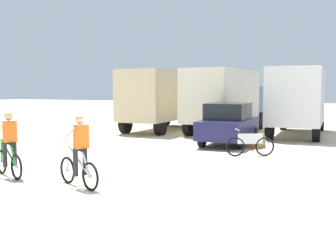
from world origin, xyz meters
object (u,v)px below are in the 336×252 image
object	(u,v)px
box_truck_tan_camper	(161,97)
supply_crate	(251,142)
sedan_parked	(229,124)
cyclist_orange_shirt	(9,146)
cyclist_cowboy_hat	(79,153)
bicycle_spare	(250,145)
box_truck_avon_van	(298,98)
box_truck_cream_rv	(226,98)

from	to	relation	value
box_truck_tan_camper	supply_crate	xyz separation A→B (m)	(6.06, -4.67, -1.65)
sedan_parked	cyclist_orange_shirt	world-z (taller)	cyclist_orange_shirt
cyclist_cowboy_hat	box_truck_tan_camper	bearing A→B (deg)	105.92
sedan_parked	bicycle_spare	world-z (taller)	sedan_parked
box_truck_avon_van	supply_crate	xyz separation A→B (m)	(-1.27, -5.12, -1.65)
box_truck_tan_camper	cyclist_orange_shirt	size ratio (longest dim) A/B	3.74
bicycle_spare	box_truck_cream_rv	bearing A→B (deg)	111.87
box_truck_avon_van	supply_crate	bearing A→B (deg)	-103.96
supply_crate	cyclist_cowboy_hat	bearing A→B (deg)	-105.56
cyclist_orange_shirt	bicycle_spare	distance (m)	7.92
sedan_parked	supply_crate	size ratio (longest dim) A/B	4.34
cyclist_orange_shirt	supply_crate	bearing A→B (deg)	59.85
box_truck_tan_camper	bicycle_spare	distance (m)	9.60
box_truck_avon_van	bicycle_spare	distance (m)	7.53
sedan_parked	cyclist_cowboy_hat	world-z (taller)	cyclist_cowboy_hat
sedan_parked	cyclist_orange_shirt	bearing A→B (deg)	-112.97
box_truck_cream_rv	box_truck_avon_van	size ratio (longest dim) A/B	1.03
box_truck_tan_camper	cyclist_cowboy_hat	distance (m)	13.62
box_truck_cream_rv	cyclist_orange_shirt	bearing A→B (deg)	-100.12
box_truck_tan_camper	box_truck_avon_van	bearing A→B (deg)	3.51
box_truck_cream_rv	sedan_parked	xyz separation A→B (m)	(1.36, -4.38, -0.99)
box_truck_tan_camper	bicycle_spare	bearing A→B (deg)	-46.61
box_truck_tan_camper	cyclist_cowboy_hat	bearing A→B (deg)	-74.08
box_truck_cream_rv	cyclist_cowboy_hat	xyz separation A→B (m)	(0.08, -13.31, -1.03)
box_truck_avon_van	sedan_parked	world-z (taller)	box_truck_avon_van
sedan_parked	box_truck_cream_rv	bearing A→B (deg)	107.26
box_truck_avon_van	supply_crate	size ratio (longest dim) A/B	6.99
box_truck_cream_rv	bicycle_spare	bearing A→B (deg)	-68.13
box_truck_cream_rv	cyclist_orange_shirt	distance (m)	13.34
box_truck_cream_rv	sedan_parked	size ratio (longest dim) A/B	1.65
supply_crate	box_truck_cream_rv	bearing A→B (deg)	116.11
cyclist_cowboy_hat	supply_crate	distance (m)	8.73
sedan_parked	cyclist_orange_shirt	distance (m)	9.47
box_truck_tan_camper	supply_crate	world-z (taller)	box_truck_tan_camper
box_truck_cream_rv	supply_crate	world-z (taller)	box_truck_cream_rv
cyclist_orange_shirt	cyclist_cowboy_hat	xyz separation A→B (m)	(2.41, -0.21, 0.00)
box_truck_avon_van	cyclist_orange_shirt	world-z (taller)	box_truck_avon_van
cyclist_cowboy_hat	sedan_parked	bearing A→B (deg)	81.82
box_truck_cream_rv	cyclist_orange_shirt	size ratio (longest dim) A/B	3.83
cyclist_cowboy_hat	bicycle_spare	distance (m)	6.79
box_truck_tan_camper	bicycle_spare	size ratio (longest dim) A/B	4.37
cyclist_orange_shirt	bicycle_spare	bearing A→B (deg)	48.87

